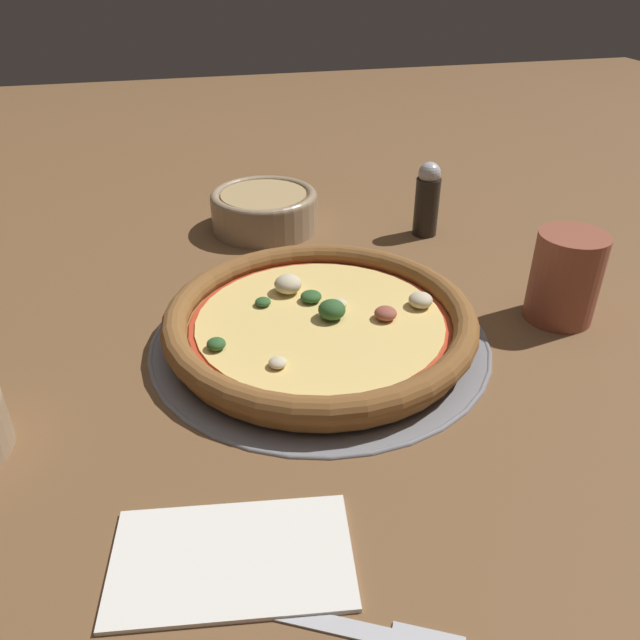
{
  "coord_description": "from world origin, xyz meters",
  "views": [
    {
      "loc": [
        0.14,
        0.54,
        0.37
      ],
      "look_at": [
        0.0,
        0.0,
        0.03
      ],
      "focal_mm": 35.0,
      "sensor_mm": 36.0,
      "label": 1
    }
  ],
  "objects_px": {
    "drinking_cup": "(565,277)",
    "pizza_tray": "(320,338)",
    "pizza": "(320,321)",
    "bowl_near": "(264,208)",
    "napkin": "(232,556)",
    "fork": "(324,622)",
    "pepper_shaker": "(427,199)"
  },
  "relations": [
    {
      "from": "drinking_cup",
      "to": "pizza_tray",
      "type": "bearing_deg",
      "value": -4.1
    },
    {
      "from": "pizza",
      "to": "pizza_tray",
      "type": "bearing_deg",
      "value": 57.3
    },
    {
      "from": "bowl_near",
      "to": "napkin",
      "type": "height_order",
      "value": "bowl_near"
    },
    {
      "from": "pizza_tray",
      "to": "napkin",
      "type": "xyz_separation_m",
      "value": [
        0.13,
        0.25,
        0.0
      ]
    },
    {
      "from": "drinking_cup",
      "to": "fork",
      "type": "relative_size",
      "value": 0.55
    },
    {
      "from": "bowl_near",
      "to": "pepper_shaker",
      "type": "relative_size",
      "value": 1.46
    },
    {
      "from": "pizza",
      "to": "drinking_cup",
      "type": "relative_size",
      "value": 3.24
    },
    {
      "from": "bowl_near",
      "to": "pepper_shaker",
      "type": "bearing_deg",
      "value": 160.66
    },
    {
      "from": "drinking_cup",
      "to": "fork",
      "type": "distance_m",
      "value": 0.46
    },
    {
      "from": "drinking_cup",
      "to": "pizza",
      "type": "bearing_deg",
      "value": -4.16
    },
    {
      "from": "pizza",
      "to": "pepper_shaker",
      "type": "distance_m",
      "value": 0.32
    },
    {
      "from": "pizza_tray",
      "to": "napkin",
      "type": "bearing_deg",
      "value": 63.43
    },
    {
      "from": "drinking_cup",
      "to": "napkin",
      "type": "height_order",
      "value": "drinking_cup"
    },
    {
      "from": "pizza_tray",
      "to": "pizza",
      "type": "height_order",
      "value": "pizza"
    },
    {
      "from": "pizza",
      "to": "fork",
      "type": "relative_size",
      "value": 1.79
    },
    {
      "from": "pizza",
      "to": "drinking_cup",
      "type": "height_order",
      "value": "drinking_cup"
    },
    {
      "from": "drinking_cup",
      "to": "fork",
      "type": "bearing_deg",
      "value": 40.19
    },
    {
      "from": "drinking_cup",
      "to": "napkin",
      "type": "distance_m",
      "value": 0.46
    },
    {
      "from": "pizza",
      "to": "bowl_near",
      "type": "height_order",
      "value": "bowl_near"
    },
    {
      "from": "napkin",
      "to": "fork",
      "type": "height_order",
      "value": "napkin"
    },
    {
      "from": "pizza_tray",
      "to": "bowl_near",
      "type": "bearing_deg",
      "value": -89.03
    },
    {
      "from": "drinking_cup",
      "to": "napkin",
      "type": "relative_size",
      "value": 0.57
    },
    {
      "from": "bowl_near",
      "to": "pizza_tray",
      "type": "bearing_deg",
      "value": 90.97
    },
    {
      "from": "pizza",
      "to": "napkin",
      "type": "xyz_separation_m",
      "value": [
        0.13,
        0.25,
        -0.02
      ]
    },
    {
      "from": "bowl_near",
      "to": "drinking_cup",
      "type": "height_order",
      "value": "drinking_cup"
    },
    {
      "from": "pizza_tray",
      "to": "drinking_cup",
      "type": "bearing_deg",
      "value": 175.9
    },
    {
      "from": "bowl_near",
      "to": "drinking_cup",
      "type": "bearing_deg",
      "value": 129.99
    },
    {
      "from": "bowl_near",
      "to": "drinking_cup",
      "type": "distance_m",
      "value": 0.43
    },
    {
      "from": "pizza",
      "to": "pepper_shaker",
      "type": "bearing_deg",
      "value": -132.58
    },
    {
      "from": "pizza_tray",
      "to": "drinking_cup",
      "type": "distance_m",
      "value": 0.28
    },
    {
      "from": "pizza_tray",
      "to": "pepper_shaker",
      "type": "distance_m",
      "value": 0.32
    },
    {
      "from": "bowl_near",
      "to": "napkin",
      "type": "relative_size",
      "value": 0.86
    }
  ]
}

